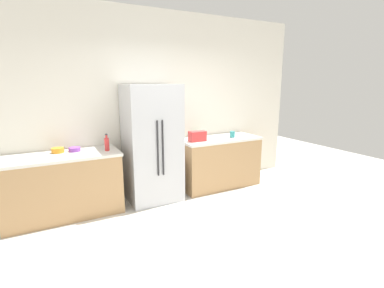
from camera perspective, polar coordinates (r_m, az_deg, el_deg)
ground_plane at (r=3.56m, az=5.13°, el=-18.85°), size 11.02×11.02×0.00m
kitchen_back_panel at (r=4.81m, az=-7.30°, el=8.08°), size 5.51×0.10×2.98m
counter_left at (r=4.34m, az=-24.51°, el=-7.60°), size 1.54×0.68×0.88m
counter_right at (r=5.11m, az=5.37°, el=-3.57°), size 1.45×0.68×0.88m
refrigerator at (r=4.43m, az=-8.08°, el=0.08°), size 0.80×0.71×1.82m
toaster at (r=4.67m, az=1.10°, el=1.58°), size 0.28×0.15×0.17m
bottle_a at (r=4.20m, az=-16.85°, el=0.04°), size 0.06×0.06×0.24m
cup_a at (r=5.05m, az=8.17°, el=1.94°), size 0.09×0.09×0.11m
cup_b at (r=4.98m, az=1.35°, el=1.88°), size 0.08×0.08×0.10m
bowl_a at (r=4.33m, az=-22.67°, el=-1.01°), size 0.16×0.16×0.06m
bowl_b at (r=4.34m, az=-25.52°, el=-1.15°), size 0.17×0.17×0.07m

